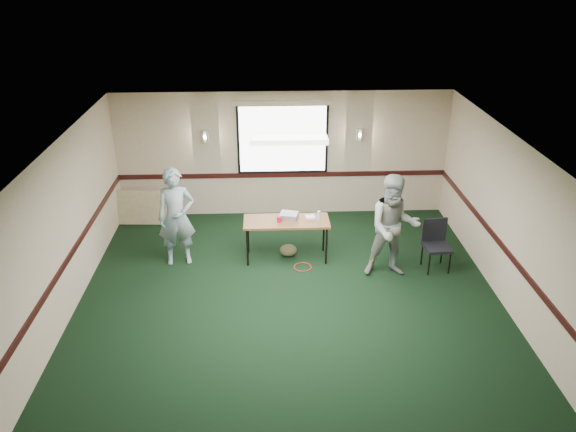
{
  "coord_description": "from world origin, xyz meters",
  "views": [
    {
      "loc": [
        -0.36,
        -7.26,
        5.3
      ],
      "look_at": [
        0.0,
        1.3,
        1.2
      ],
      "focal_mm": 35.0,
      "sensor_mm": 36.0,
      "label": 1
    }
  ],
  "objects_px": {
    "folding_table": "(286,223)",
    "person_left": "(176,217)",
    "conference_chair": "(436,240)",
    "projector": "(289,216)",
    "person_right": "(393,227)"
  },
  "relations": [
    {
      "from": "person_left",
      "to": "conference_chair",
      "type": "bearing_deg",
      "value": -14.07
    },
    {
      "from": "person_left",
      "to": "folding_table",
      "type": "bearing_deg",
      "value": -7.88
    },
    {
      "from": "projector",
      "to": "person_left",
      "type": "relative_size",
      "value": 0.17
    },
    {
      "from": "folding_table",
      "to": "person_right",
      "type": "height_order",
      "value": "person_right"
    },
    {
      "from": "conference_chair",
      "to": "person_left",
      "type": "bearing_deg",
      "value": 170.76
    },
    {
      "from": "folding_table",
      "to": "person_left",
      "type": "height_order",
      "value": "person_left"
    },
    {
      "from": "projector",
      "to": "conference_chair",
      "type": "bearing_deg",
      "value": 4.36
    },
    {
      "from": "person_left",
      "to": "person_right",
      "type": "bearing_deg",
      "value": -18.41
    },
    {
      "from": "folding_table",
      "to": "person_right",
      "type": "relative_size",
      "value": 0.83
    },
    {
      "from": "folding_table",
      "to": "person_left",
      "type": "distance_m",
      "value": 2.0
    },
    {
      "from": "person_right",
      "to": "folding_table",
      "type": "bearing_deg",
      "value": 161.54
    },
    {
      "from": "conference_chair",
      "to": "person_left",
      "type": "distance_m",
      "value": 4.7
    },
    {
      "from": "person_right",
      "to": "person_left",
      "type": "bearing_deg",
      "value": 172.33
    },
    {
      "from": "folding_table",
      "to": "person_right",
      "type": "bearing_deg",
      "value": -19.71
    },
    {
      "from": "projector",
      "to": "person_left",
      "type": "xyz_separation_m",
      "value": [
        -2.04,
        -0.14,
        0.08
      ]
    }
  ]
}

